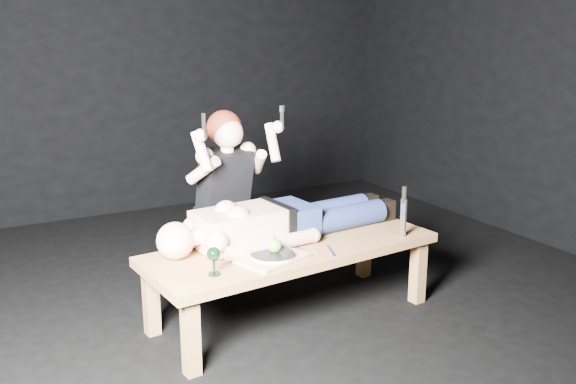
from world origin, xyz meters
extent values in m
plane|color=black|center=(0.00, 0.00, 0.00)|extent=(5.00, 5.00, 0.00)
plane|color=black|center=(0.00, 2.50, 1.50)|extent=(5.00, 0.00, 5.00)
cube|color=#AC7046|center=(0.11, -0.17, 0.23)|extent=(1.75, 0.79, 0.45)
cube|color=tan|center=(-0.10, -0.35, 0.46)|extent=(0.41, 0.35, 0.02)
cylinder|color=white|center=(-0.10, -0.35, 0.48)|extent=(0.29, 0.29, 0.02)
sphere|color=#5BA429|center=(-0.08, -0.33, 0.53)|extent=(0.08, 0.08, 0.08)
cube|color=#B2B2B7|center=(-0.24, -0.42, 0.45)|extent=(0.08, 0.17, 0.01)
cube|color=#B2B2B7|center=(0.24, -0.38, 0.45)|extent=(0.07, 0.18, 0.01)
cube|color=#B2B2B7|center=(0.13, -0.28, 0.45)|extent=(0.11, 0.16, 0.01)
camera|label=1|loc=(-1.52, -3.12, 1.64)|focal=38.76mm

